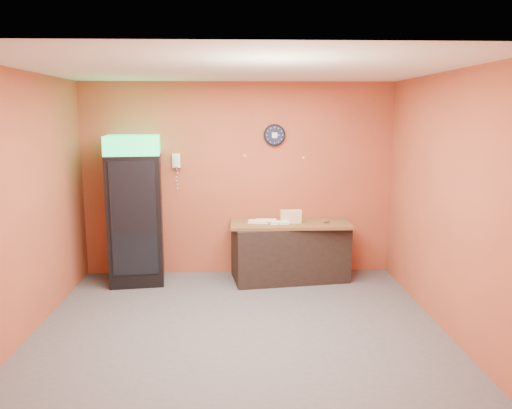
{
  "coord_description": "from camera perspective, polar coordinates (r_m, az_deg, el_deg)",
  "views": [
    {
      "loc": [
        -0.01,
        -5.23,
        2.35
      ],
      "look_at": [
        0.21,
        0.6,
        1.28
      ],
      "focal_mm": 35.0,
      "sensor_mm": 36.0,
      "label": 1
    }
  ],
  "objects": [
    {
      "name": "prep_counter",
      "position": [
        7.18,
        3.9,
        -5.43
      ],
      "size": [
        1.68,
        0.93,
        0.8
      ],
      "primitive_type": "cube",
      "rotation": [
        0.0,
        0.0,
        0.14
      ],
      "color": "black",
      "rests_on": "floor"
    },
    {
      "name": "ceiling",
      "position": [
        5.25,
        -2.1,
        15.27
      ],
      "size": [
        4.5,
        4.0,
        0.02
      ],
      "primitive_type": "cube",
      "color": "white",
      "rests_on": "back_wall"
    },
    {
      "name": "wrapped_sandwich_left",
      "position": [
        6.98,
        0.28,
        -1.97
      ],
      "size": [
        0.29,
        0.16,
        0.04
      ],
      "primitive_type": "cube",
      "rotation": [
        0.0,
        0.0,
        -0.17
      ],
      "color": "white",
      "rests_on": "butcher_paper"
    },
    {
      "name": "beverage_cooler",
      "position": [
        7.11,
        -13.71,
        -0.85
      ],
      "size": [
        0.81,
        0.81,
        2.06
      ],
      "rotation": [
        0.0,
        0.0,
        0.13
      ],
      "color": "black",
      "rests_on": "floor"
    },
    {
      "name": "wall_clock",
      "position": [
        7.23,
        2.13,
        7.94
      ],
      "size": [
        0.31,
        0.06,
        0.31
      ],
      "color": "black",
      "rests_on": "back_wall"
    },
    {
      "name": "back_wall",
      "position": [
        7.29,
        -2.05,
        2.86
      ],
      "size": [
        4.5,
        0.02,
        2.8
      ],
      "primitive_type": "cube",
      "color": "#B45132",
      "rests_on": "floor"
    },
    {
      "name": "floor",
      "position": [
        5.73,
        -1.91,
        -13.85
      ],
      "size": [
        4.5,
        4.5,
        0.0
      ],
      "primitive_type": "plane",
      "color": "#47474C",
      "rests_on": "ground"
    },
    {
      "name": "sub_roll_stack",
      "position": [
        6.98,
        4.01,
        -1.39
      ],
      "size": [
        0.3,
        0.13,
        0.18
      ],
      "rotation": [
        0.0,
        0.0,
        0.11
      ],
      "color": "beige",
      "rests_on": "butcher_paper"
    },
    {
      "name": "left_wall",
      "position": [
        5.77,
        -24.96,
        -0.1
      ],
      "size": [
        0.02,
        4.0,
        2.8
      ],
      "primitive_type": "cube",
      "color": "#B45132",
      "rests_on": "floor"
    },
    {
      "name": "butcher_paper",
      "position": [
        7.08,
        3.94,
        -2.15
      ],
      "size": [
        1.68,
        0.75,
        0.04
      ],
      "primitive_type": "cube",
      "rotation": [
        0.0,
        0.0,
        0.0
      ],
      "color": "brown",
      "rests_on": "prep_counter"
    },
    {
      "name": "wrapped_sandwich_mid",
      "position": [
        6.92,
        2.71,
        -2.1
      ],
      "size": [
        0.27,
        0.12,
        0.04
      ],
      "primitive_type": "cube",
      "rotation": [
        0.0,
        0.0,
        0.07
      ],
      "color": "white",
      "rests_on": "butcher_paper"
    },
    {
      "name": "wall_phone",
      "position": [
        7.26,
        -9.08,
        4.96
      ],
      "size": [
        0.11,
        0.1,
        0.2
      ],
      "color": "white",
      "rests_on": "back_wall"
    },
    {
      "name": "right_wall",
      "position": [
        5.78,
        20.93,
        0.2
      ],
      "size": [
        0.02,
        4.0,
        2.8
      ],
      "primitive_type": "cube",
      "color": "#B45132",
      "rests_on": "floor"
    },
    {
      "name": "wrapped_sandwich_right",
      "position": [
        7.04,
        1.16,
        -1.87
      ],
      "size": [
        0.3,
        0.13,
        0.04
      ],
      "primitive_type": "cube",
      "rotation": [
        0.0,
        0.0,
        -0.04
      ],
      "color": "white",
      "rests_on": "butcher_paper"
    },
    {
      "name": "kitchen_tool",
      "position": [
        7.09,
        3.37,
        -1.73
      ],
      "size": [
        0.06,
        0.06,
        0.06
      ],
      "primitive_type": "cylinder",
      "color": "silver",
      "rests_on": "butcher_paper"
    }
  ]
}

